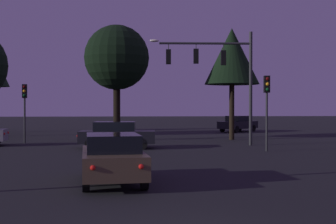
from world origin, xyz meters
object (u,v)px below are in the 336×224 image
Objects in this scene: traffic_light_corner_left at (25,101)px; car_nearside_lane at (112,157)px; tree_behind_sign at (117,58)px; traffic_light_corner_right at (267,97)px; traffic_signal_mast_arm at (219,67)px; car_far_lane at (238,123)px; tree_left_far at (232,57)px; car_crossing_left at (117,134)px.

traffic_light_corner_left is 0.87× the size of car_nearside_lane.
traffic_light_corner_right is at bearing -47.82° from tree_behind_sign.
car_far_lane is at bearing 71.45° from traffic_signal_mast_arm.
tree_left_far is at bearing 65.86° from car_nearside_lane.
traffic_light_corner_right reaches higher than car_nearside_lane.
car_far_lane is (17.27, 12.18, -1.94)m from traffic_light_corner_left.
tree_left_far is at bearing 37.32° from car_crossing_left.
car_far_lane is at bearing 73.23° from tree_left_far.
traffic_signal_mast_arm is 8.09m from tree_behind_sign.
traffic_light_corner_left is at bearing -160.34° from tree_behind_sign.
traffic_light_corner_left reaches higher than car_far_lane.
tree_behind_sign is at bearing 90.45° from car_nearside_lane.
traffic_signal_mast_arm is at bearing 13.55° from car_crossing_left.
car_far_lane is at bearing 35.20° from traffic_light_corner_left.
traffic_light_corner_left is at bearing 110.53° from car_nearside_lane.
car_nearside_lane is 11.86m from car_crossing_left.
car_nearside_lane is at bearing -89.55° from tree_behind_sign.
traffic_signal_mast_arm reaches higher than car_far_lane.
tree_left_far is at bearing 88.81° from traffic_light_corner_right.
traffic_signal_mast_arm is 1.58× the size of car_nearside_lane.
tree_left_far is (8.14, 6.21, 5.19)m from car_crossing_left.
traffic_light_corner_left is 0.96× the size of traffic_light_corner_right.
traffic_light_corner_left is 7.67m from car_crossing_left.
traffic_signal_mast_arm is 15.24m from car_nearside_lane.
traffic_signal_mast_arm is 4.72m from traffic_light_corner_right.
tree_left_far is (-3.11, -10.32, 5.19)m from car_far_lane.
tree_left_far is at bearing -106.77° from car_far_lane.
tree_behind_sign is at bearing 19.66° from traffic_light_corner_left.
tree_behind_sign is at bearing 178.23° from tree_left_far.
tree_behind_sign is 8.24m from tree_left_far.
traffic_light_corner_left reaches higher than car_crossing_left.
tree_left_far reaches higher than traffic_light_corner_left.
tree_behind_sign is at bearing -138.42° from car_far_lane.
traffic_signal_mast_arm is at bearing -108.55° from car_far_lane.
traffic_signal_mast_arm is 1.82× the size of traffic_light_corner_left.
traffic_light_corner_right is at bearing 49.96° from car_nearside_lane.
car_crossing_left is 11.48m from tree_left_far.
tree_left_far is (1.94, 4.71, 1.20)m from traffic_signal_mast_arm.
traffic_light_corner_left is 0.87× the size of car_crossing_left.
tree_left_far is (8.24, -0.25, 0.15)m from tree_behind_sign.
traffic_signal_mast_arm is at bearing -13.12° from traffic_light_corner_left.
traffic_light_corner_right is 9.19m from tree_left_far.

